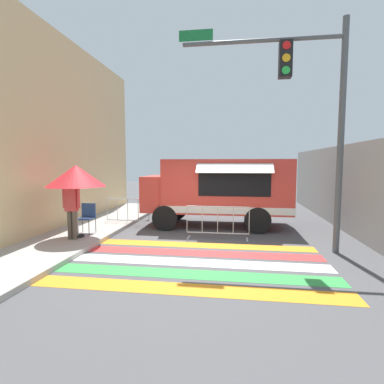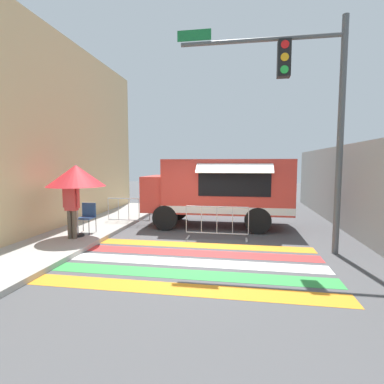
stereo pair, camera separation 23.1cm
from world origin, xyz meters
name	(u,v)px [view 1 (the left image)]	position (x,y,z in m)	size (l,w,h in m)	color
ground_plane	(197,250)	(0.00, 0.00, 0.00)	(60.00, 60.00, 0.00)	#4C4C4F
sidewalk_left	(28,240)	(-5.08, 0.00, 0.06)	(4.40, 16.00, 0.13)	#A8A59E
building_left_facade	(20,126)	(-5.12, 0.00, 3.41)	(0.25, 16.00, 6.81)	#DBBC84
concrete_wall_right	(348,188)	(4.83, 3.00, 1.50)	(0.20, 16.00, 2.99)	gray
crosswalk_painted	(192,262)	(0.00, -1.08, 0.00)	(6.40, 3.60, 0.01)	orange
food_truck	(216,187)	(0.29, 3.21, 1.45)	(5.30, 2.69, 2.49)	#D13D33
traffic_signal_pole	(308,97)	(2.81, 0.25, 4.02)	(4.26, 0.29, 5.94)	#515456
patio_umbrella	(76,176)	(-3.69, 0.38, 1.97)	(1.73, 1.73, 2.17)	black
folding_chair	(87,215)	(-3.68, 0.94, 0.70)	(0.47, 0.47, 0.94)	#4C4C51
vendor_person	(71,205)	(-3.70, 0.10, 1.15)	(0.53, 0.24, 1.78)	brown
barricade_front	(218,223)	(0.47, 1.23, 0.51)	(1.94, 0.44, 1.03)	#B7BABF
barricade_side	(128,212)	(-3.04, 2.87, 0.50)	(1.68, 0.44, 1.03)	#B7BABF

